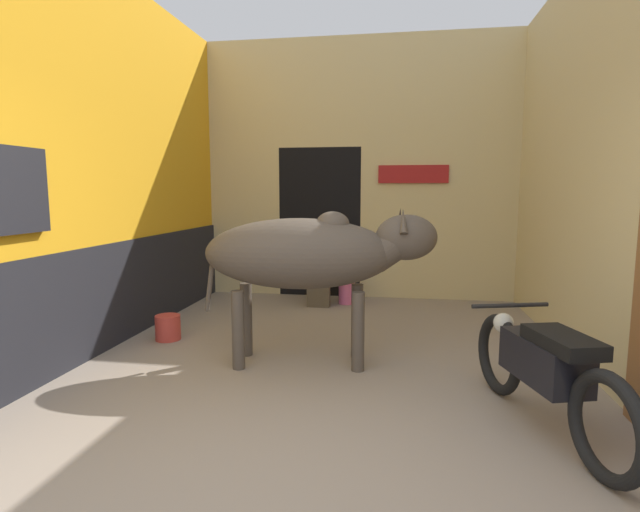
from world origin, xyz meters
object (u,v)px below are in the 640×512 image
at_px(cow, 312,254).
at_px(plastic_stool, 347,289).
at_px(motorcycle_near, 544,368).
at_px(shopkeeper_seated, 320,261).
at_px(bucket, 168,327).

distance_m(cow, plastic_stool, 2.57).
xyz_separation_m(motorcycle_near, plastic_stool, (-1.65, 3.47, -0.21)).
xyz_separation_m(shopkeeper_seated, bucket, (-1.32, -1.86, -0.48)).
xyz_separation_m(cow, motorcycle_near, (1.70, -1.02, -0.58)).
distance_m(cow, shopkeeper_seated, 2.37).
height_order(cow, plastic_stool, cow).
distance_m(motorcycle_near, plastic_stool, 3.84).
height_order(shopkeeper_seated, bucket, shopkeeper_seated).
xyz_separation_m(cow, bucket, (-1.62, 0.46, -0.86)).
bearing_deg(motorcycle_near, shopkeeper_seated, 120.95).
xyz_separation_m(shopkeeper_seated, plastic_stool, (0.36, 0.13, -0.40)).
relative_size(motorcycle_near, bucket, 6.82).
height_order(motorcycle_near, bucket, motorcycle_near).
bearing_deg(cow, plastic_stool, 88.66).
bearing_deg(motorcycle_near, plastic_stool, 115.39).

